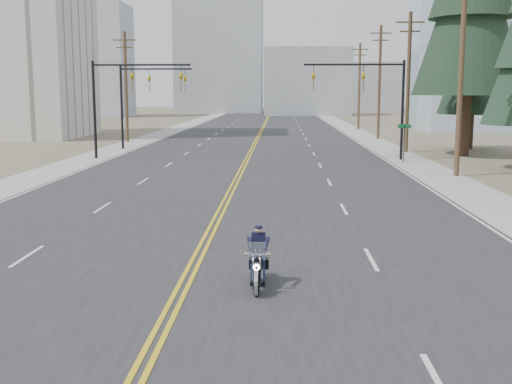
{
  "coord_description": "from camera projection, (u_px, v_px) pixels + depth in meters",
  "views": [
    {
      "loc": [
        2.37,
        -13.95,
        4.75
      ],
      "look_at": [
        1.61,
        6.34,
        1.6
      ],
      "focal_mm": 45.0,
      "sensor_mm": 36.0,
      "label": 1
    }
  ],
  "objects": [
    {
      "name": "motorcyclist",
      "position": [
        258.0,
        257.0,
        15.73
      ],
      "size": [
        0.85,
        1.95,
        1.51
      ],
      "primitive_type": null,
      "rotation": [
        0.0,
        0.0,
        3.13
      ],
      "color": "black",
      "rests_on": "ground"
    },
    {
      "name": "street_sign",
      "position": [
        404.0,
        136.0,
        43.54
      ],
      "size": [
        0.9,
        0.06,
        2.62
      ],
      "color": "black",
      "rests_on": "ground"
    },
    {
      "name": "utility_pole_e",
      "position": [
        359.0,
        85.0,
        82.37
      ],
      "size": [
        2.2,
        0.3,
        11.0
      ],
      "color": "brown",
      "rests_on": "ground"
    },
    {
      "name": "sidewalk_left",
      "position": [
        175.0,
        129.0,
        84.15
      ],
      "size": [
        3.0,
        200.0,
        0.01
      ],
      "primitive_type": "cube",
      "color": "#A5A5A0",
      "rests_on": "ground"
    },
    {
      "name": "haze_bldg_c",
      "position": [
        481.0,
        70.0,
        120.34
      ],
      "size": [
        16.0,
        12.0,
        18.0
      ],
      "primitive_type": "cube",
      "color": "#B7BCC6",
      "rests_on": "ground"
    },
    {
      "name": "utility_pole_b",
      "position": [
        461.0,
        70.0,
        35.92
      ],
      "size": [
        2.2,
        0.3,
        11.5
      ],
      "color": "brown",
      "rests_on": "ground"
    },
    {
      "name": "traffic_mast_left",
      "position": [
        122.0,
        90.0,
        45.77
      ],
      "size": [
        7.1,
        0.26,
        7.0
      ],
      "color": "black",
      "rests_on": "ground"
    },
    {
      "name": "utility_pole_d",
      "position": [
        380.0,
        80.0,
        65.55
      ],
      "size": [
        2.2,
        0.3,
        11.5
      ],
      "color": "brown",
      "rests_on": "ground"
    },
    {
      "name": "haze_bldg_b",
      "position": [
        307.0,
        82.0,
        136.65
      ],
      "size": [
        18.0,
        14.0,
        14.0
      ],
      "primitive_type": "cube",
      "color": "#ADB2B7",
      "rests_on": "ground"
    },
    {
      "name": "haze_bldg_e",
      "position": [
        371.0,
        88.0,
        160.86
      ],
      "size": [
        14.0,
        14.0,
        12.0
      ],
      "primitive_type": "cube",
      "color": "#B7BCC6",
      "rests_on": "ground"
    },
    {
      "name": "haze_bldg_d",
      "position": [
        220.0,
        57.0,
        151.29
      ],
      "size": [
        20.0,
        15.0,
        26.0
      ],
      "primitive_type": "cube",
      "color": "#ADB2B7",
      "rests_on": "ground"
    },
    {
      "name": "utility_pole_c",
      "position": [
        408.0,
        80.0,
        50.77
      ],
      "size": [
        2.2,
        0.3,
        11.0
      ],
      "color": "brown",
      "rests_on": "ground"
    },
    {
      "name": "haze_bldg_a",
      "position": [
        93.0,
        61.0,
        127.77
      ],
      "size": [
        14.0,
        12.0,
        22.0
      ],
      "primitive_type": "cube",
      "color": "#B7BCC6",
      "rests_on": "ground"
    },
    {
      "name": "ground_plane",
      "position": [
        175.0,
        304.0,
        14.6
      ],
      "size": [
        400.0,
        400.0,
        0.0
      ],
      "primitive_type": "plane",
      "color": "#776D56",
      "rests_on": "ground"
    },
    {
      "name": "haze_bldg_f",
      "position": [
        47.0,
        78.0,
        143.6
      ],
      "size": [
        12.0,
        12.0,
        16.0
      ],
      "primitive_type": "cube",
      "color": "#ADB2B7",
      "rests_on": "ground"
    },
    {
      "name": "road",
      "position": [
        262.0,
        129.0,
        83.72
      ],
      "size": [
        20.0,
        200.0,
        0.01
      ],
      "primitive_type": "cube",
      "color": "#303033",
      "rests_on": "ground"
    },
    {
      "name": "sidewalk_right",
      "position": [
        350.0,
        129.0,
        83.29
      ],
      "size": [
        3.0,
        200.0,
        0.01
      ],
      "primitive_type": "cube",
      "color": "#A5A5A0",
      "rests_on": "ground"
    },
    {
      "name": "utility_pole_left",
      "position": [
        126.0,
        85.0,
        61.62
      ],
      "size": [
        2.2,
        0.3,
        10.5
      ],
      "color": "brown",
      "rests_on": "ground"
    },
    {
      "name": "traffic_mast_right",
      "position": [
        374.0,
        90.0,
        45.1
      ],
      "size": [
        7.1,
        0.26,
        7.0
      ],
      "color": "black",
      "rests_on": "ground"
    },
    {
      "name": "conifer_far",
      "position": [
        473.0,
        47.0,
        53.28
      ],
      "size": [
        5.53,
        5.53,
        14.82
      ],
      "rotation": [
        0.0,
        0.0,
        -0.05
      ],
      "color": "#382619",
      "rests_on": "ground"
    },
    {
      "name": "traffic_mast_far",
      "position": [
        141.0,
        91.0,
        53.69
      ],
      "size": [
        6.1,
        0.26,
        7.0
      ],
      "color": "black",
      "rests_on": "ground"
    }
  ]
}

